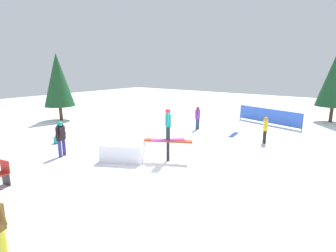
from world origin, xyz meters
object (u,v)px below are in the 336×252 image
(bystander_yellow, at_px, (265,128))
(loose_snowboard_lime, at_px, (123,140))
(main_rider_on_rail, at_px, (168,125))
(loose_snowboard_white, at_px, (74,136))
(bystander_black, at_px, (61,137))
(rail_feature, at_px, (168,144))
(pine_tree_far, at_px, (336,77))
(backpack_on_snow, at_px, (56,140))
(loose_snowboard_navy, at_px, (234,135))
(folding_chair, at_px, (2,175))
(pine_tree_near, at_px, (58,80))
(bystander_purple, at_px, (198,117))

(bystander_yellow, height_order, loose_snowboard_lime, bystander_yellow)
(main_rider_on_rail, distance_m, loose_snowboard_lime, 4.33)
(loose_snowboard_white, bearing_deg, loose_snowboard_lime, -54.85)
(bystander_black, relative_size, loose_snowboard_white, 1.19)
(rail_feature, xyz_separation_m, pine_tree_far, (4.67, 13.48, 2.49))
(bystander_yellow, distance_m, backpack_on_snow, 10.94)
(bystander_yellow, height_order, loose_snowboard_navy, bystander_yellow)
(rail_feature, xyz_separation_m, folding_chair, (-2.94, -5.29, -0.34))
(loose_snowboard_navy, bearing_deg, backpack_on_snow, 130.05)
(main_rider_on_rail, distance_m, pine_tree_near, 11.96)
(rail_feature, distance_m, bystander_purple, 6.10)
(loose_snowboard_lime, relative_size, backpack_on_snow, 3.84)
(loose_snowboard_white, xyz_separation_m, loose_snowboard_navy, (7.37, 5.74, 0.00))
(loose_snowboard_lime, relative_size, folding_chair, 1.48)
(bystander_purple, distance_m, loose_snowboard_lime, 5.13)
(bystander_yellow, bearing_deg, folding_chair, 126.63)
(bystander_purple, bearing_deg, pine_tree_near, -76.26)
(pine_tree_far, bearing_deg, loose_snowboard_white, -130.70)
(bystander_black, distance_m, loose_snowboard_lime, 3.58)
(loose_snowboard_white, bearing_deg, bystander_black, -115.86)
(bystander_black, distance_m, loose_snowboard_white, 3.75)
(loose_snowboard_lime, bearing_deg, loose_snowboard_navy, 58.77)
(bystander_purple, bearing_deg, backpack_on_snow, -37.29)
(bystander_purple, bearing_deg, main_rider_on_rail, 12.22)
(bystander_purple, xyz_separation_m, pine_tree_near, (-9.73, -3.56, 2.16))
(main_rider_on_rail, distance_m, folding_chair, 6.17)
(main_rider_on_rail, bearing_deg, loose_snowboard_lime, 122.51)
(rail_feature, xyz_separation_m, bystander_purple, (-1.94, 5.78, 0.07))
(bystander_black, relative_size, bystander_purple, 1.08)
(main_rider_on_rail, relative_size, backpack_on_snow, 3.91)
(loose_snowboard_lime, height_order, loose_snowboard_white, same)
(bystander_black, height_order, bystander_purple, bystander_black)
(folding_chair, bearing_deg, loose_snowboard_navy, 60.56)
(bystander_yellow, bearing_deg, bystander_purple, 56.30)
(loose_snowboard_white, bearing_deg, main_rider_on_rail, -74.55)
(bystander_black, bearing_deg, bystander_purple, 143.18)
(bystander_yellow, relative_size, folding_chair, 1.58)
(main_rider_on_rail, height_order, bystander_purple, main_rider_on_rail)
(bystander_black, xyz_separation_m, loose_snowboard_navy, (4.66, 8.17, -0.88))
(bystander_purple, xyz_separation_m, loose_snowboard_white, (-4.91, -5.71, -0.82))
(pine_tree_near, bearing_deg, backpack_on_snow, -33.77)
(loose_snowboard_white, height_order, folding_chair, folding_chair)
(rail_feature, xyz_separation_m, bystander_yellow, (2.47, 5.19, 0.03))
(loose_snowboard_navy, bearing_deg, bystander_yellow, -114.42)
(bystander_black, bearing_deg, rail_feature, 97.97)
(loose_snowboard_white, relative_size, backpack_on_snow, 3.92)
(bystander_purple, bearing_deg, rail_feature, 12.22)
(main_rider_on_rail, height_order, loose_snowboard_lime, main_rider_on_rail)
(loose_snowboard_lime, height_order, pine_tree_near, pine_tree_near)
(main_rider_on_rail, distance_m, loose_snowboard_white, 7.03)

